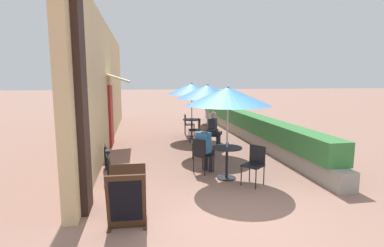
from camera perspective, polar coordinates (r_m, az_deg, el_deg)
ground_plane at (r=5.48m, az=6.11°, el=-16.81°), size 120.00×120.00×0.00m
cafe_facade_wall at (r=11.36m, az=-15.92°, el=6.97°), size 0.98×13.39×4.20m
planter_hedge at (r=12.21m, az=9.95°, el=-0.06°), size 0.60×12.39×1.01m
patio_table_near at (r=7.10m, az=6.65°, el=-6.34°), size 0.70×0.70×0.76m
patio_umbrella_near at (r=6.88m, az=6.85°, el=5.19°), size 1.96×1.96×2.20m
cafe_chair_near_left at (r=6.82m, az=11.86°, el=-7.16°), size 0.56×0.56×0.87m
cafe_chair_near_right at (r=7.44m, az=1.88°, el=-5.64°), size 0.56×0.56×0.87m
seated_patron_near_right at (r=7.49m, az=2.43°, el=-4.21°), size 0.51×0.50×1.25m
coffee_cup_near at (r=7.11m, az=6.76°, el=-4.01°), size 0.07×0.07×0.09m
patio_table_mid at (r=9.44m, az=2.93°, el=-2.56°), size 0.70×0.70×0.76m
patio_umbrella_mid at (r=9.27m, az=3.00°, el=6.10°), size 1.96×1.96×2.20m
cafe_chair_mid_left at (r=10.11m, az=3.65°, el=-1.85°), size 0.55×0.55×0.87m
seated_patron_mid_left at (r=10.05m, az=4.27°, el=-0.93°), size 0.51×0.48×1.25m
cafe_chair_mid_right at (r=8.77m, az=2.10°, el=-3.46°), size 0.55×0.55×0.87m
patio_table_far at (r=11.78m, az=-0.05°, el=-0.32°), size 0.70×0.70×0.76m
patio_umbrella_far at (r=11.64m, az=-0.05°, el=6.61°), size 1.96×1.96×2.20m
cafe_chair_far_left at (r=12.45m, az=-0.83°, el=0.13°), size 0.42×0.42×0.87m
cafe_chair_far_right at (r=11.11m, az=0.83°, el=-0.89°), size 0.42×0.42×0.87m
bicycle_leaning at (r=7.56m, az=-15.82°, el=-7.23°), size 0.34×1.70×0.71m
menu_board at (r=5.03m, az=-12.27°, el=-13.61°), size 0.63×0.65×0.93m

